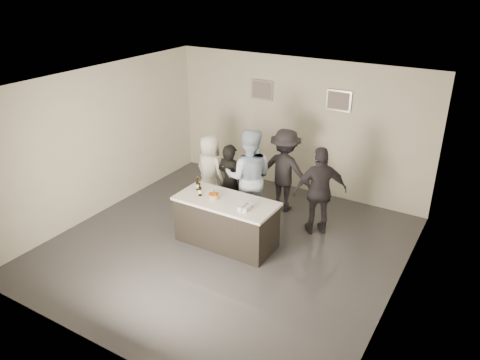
% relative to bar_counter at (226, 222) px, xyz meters
% --- Properties ---
extents(floor, '(6.00, 6.00, 0.00)m').
position_rel_bar_counter_xyz_m(floor, '(0.05, -0.09, -0.45)').
color(floor, '#3D3D42').
rests_on(floor, ground).
extents(ceiling, '(6.00, 6.00, 0.00)m').
position_rel_bar_counter_xyz_m(ceiling, '(0.05, -0.09, 2.55)').
color(ceiling, white).
extents(wall_back, '(6.00, 0.04, 3.00)m').
position_rel_bar_counter_xyz_m(wall_back, '(0.05, 2.91, 1.05)').
color(wall_back, silver).
rests_on(wall_back, ground).
extents(wall_front, '(6.00, 0.04, 3.00)m').
position_rel_bar_counter_xyz_m(wall_front, '(0.05, -3.09, 1.05)').
color(wall_front, silver).
rests_on(wall_front, ground).
extents(wall_left, '(0.04, 6.00, 3.00)m').
position_rel_bar_counter_xyz_m(wall_left, '(-2.95, -0.09, 1.05)').
color(wall_left, silver).
rests_on(wall_left, ground).
extents(wall_right, '(0.04, 6.00, 3.00)m').
position_rel_bar_counter_xyz_m(wall_right, '(3.05, -0.09, 1.05)').
color(wall_right, silver).
rests_on(wall_right, ground).
extents(picture_left, '(0.54, 0.04, 0.44)m').
position_rel_bar_counter_xyz_m(picture_left, '(-0.85, 2.88, 1.75)').
color(picture_left, '#B2B2B7').
rests_on(picture_left, wall_back).
extents(picture_right, '(0.54, 0.04, 0.44)m').
position_rel_bar_counter_xyz_m(picture_right, '(0.95, 2.88, 1.75)').
color(picture_right, '#B2B2B7').
rests_on(picture_right, wall_back).
extents(bar_counter, '(1.86, 0.86, 0.90)m').
position_rel_bar_counter_xyz_m(bar_counter, '(0.00, 0.00, 0.00)').
color(bar_counter, white).
rests_on(bar_counter, ground).
extents(cake, '(0.19, 0.19, 0.08)m').
position_rel_bar_counter_xyz_m(cake, '(-0.22, -0.06, 0.49)').
color(cake, orange).
rests_on(cake, bar_counter).
extents(beer_bottle_a, '(0.07, 0.07, 0.26)m').
position_rel_bar_counter_xyz_m(beer_bottle_a, '(-0.68, 0.09, 0.58)').
color(beer_bottle_a, black).
rests_on(beer_bottle_a, bar_counter).
extents(beer_bottle_b, '(0.07, 0.07, 0.26)m').
position_rel_bar_counter_xyz_m(beer_bottle_b, '(-0.51, -0.09, 0.58)').
color(beer_bottle_b, black).
rests_on(beer_bottle_b, bar_counter).
extents(tumbler_cluster, '(0.19, 0.30, 0.08)m').
position_rel_bar_counter_xyz_m(tumbler_cluster, '(0.47, -0.11, 0.49)').
color(tumbler_cluster, '#C16212').
rests_on(tumbler_cluster, bar_counter).
extents(candles, '(0.24, 0.08, 0.01)m').
position_rel_bar_counter_xyz_m(candles, '(-0.35, -0.34, 0.45)').
color(candles, pink).
rests_on(candles, bar_counter).
extents(person_main_black, '(0.59, 0.41, 1.57)m').
position_rel_bar_counter_xyz_m(person_main_black, '(-0.51, 0.95, 0.33)').
color(person_main_black, black).
rests_on(person_main_black, ground).
extents(person_main_blue, '(1.17, 1.07, 1.96)m').
position_rel_bar_counter_xyz_m(person_main_blue, '(-0.07, 0.95, 0.53)').
color(person_main_blue, silver).
rests_on(person_main_blue, ground).
extents(person_guest_left, '(0.87, 0.68, 1.56)m').
position_rel_bar_counter_xyz_m(person_guest_left, '(-1.16, 1.17, 0.33)').
color(person_guest_left, white).
rests_on(person_guest_left, ground).
extents(person_guest_right, '(1.08, 0.95, 1.75)m').
position_rel_bar_counter_xyz_m(person_guest_right, '(1.29, 1.26, 0.42)').
color(person_guest_right, '#2E2B33').
rests_on(person_guest_right, ground).
extents(person_guest_back, '(1.16, 0.68, 1.77)m').
position_rel_bar_counter_xyz_m(person_guest_back, '(0.29, 1.80, 0.43)').
color(person_guest_back, '#232127').
rests_on(person_guest_back, ground).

